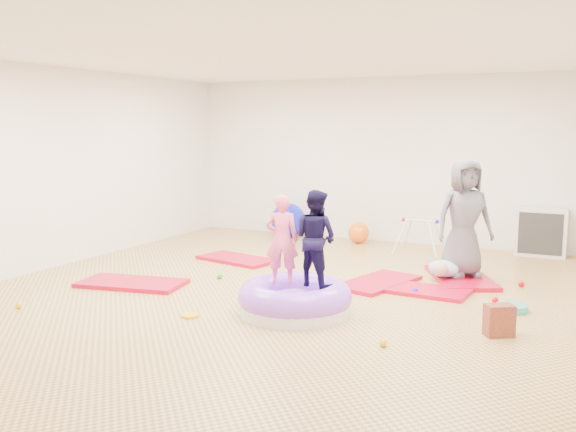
% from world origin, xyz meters
% --- Properties ---
extents(room, '(7.01, 8.01, 2.81)m').
position_xyz_m(room, '(0.00, 0.00, 1.40)').
color(room, tan).
rests_on(room, ground).
extents(gym_mat_front_left, '(1.40, 0.88, 0.05)m').
position_xyz_m(gym_mat_front_left, '(-1.83, -0.42, 0.03)').
color(gym_mat_front_left, red).
rests_on(gym_mat_front_left, ground).
extents(gym_mat_mid_left, '(1.26, 0.82, 0.05)m').
position_xyz_m(gym_mat_mid_left, '(-1.39, 1.44, 0.02)').
color(gym_mat_mid_left, red).
rests_on(gym_mat_mid_left, ground).
extents(gym_mat_center_back, '(0.88, 1.31, 0.05)m').
position_xyz_m(gym_mat_center_back, '(0.93, 0.98, 0.02)').
color(gym_mat_center_back, red).
rests_on(gym_mat_center_back, ground).
extents(gym_mat_right, '(1.18, 0.65, 0.05)m').
position_xyz_m(gym_mat_right, '(1.51, 0.83, 0.02)').
color(gym_mat_right, red).
rests_on(gym_mat_right, ground).
extents(gym_mat_rear_right, '(1.17, 1.47, 0.05)m').
position_xyz_m(gym_mat_rear_right, '(1.83, 1.68, 0.03)').
color(gym_mat_rear_right, red).
rests_on(gym_mat_rear_right, ground).
extents(inflatable_cushion, '(1.21, 1.21, 0.38)m').
position_xyz_m(inflatable_cushion, '(0.53, -0.63, 0.15)').
color(inflatable_cushion, silver).
rests_on(inflatable_cushion, ground).
extents(child_pink, '(0.41, 0.34, 0.97)m').
position_xyz_m(child_pink, '(0.37, -0.61, 0.84)').
color(child_pink, '#FF5686').
rests_on(child_pink, inflatable_cushion).
extents(child_navy, '(0.58, 0.51, 1.02)m').
position_xyz_m(child_navy, '(0.71, -0.52, 0.86)').
color(child_navy, black).
rests_on(child_navy, inflatable_cushion).
extents(adult_caregiver, '(0.89, 0.82, 1.52)m').
position_xyz_m(adult_caregiver, '(1.84, 1.69, 0.81)').
color(adult_caregiver, '#55525F').
rests_on(adult_caregiver, gym_mat_rear_right).
extents(infant, '(0.39, 0.40, 0.23)m').
position_xyz_m(infant, '(1.64, 1.46, 0.17)').
color(infant, '#A0C8FA').
rests_on(infant, gym_mat_rear_right).
extents(ball_pit_balls, '(4.92, 3.46, 0.07)m').
position_xyz_m(ball_pit_balls, '(0.64, 0.06, 0.04)').
color(ball_pit_balls, '#0F18D4').
rests_on(ball_pit_balls, ground).
extents(exercise_ball_blue, '(0.62, 0.62, 0.62)m').
position_xyz_m(exercise_ball_blue, '(-1.59, 3.60, 0.31)').
color(exercise_ball_blue, '#0F18D4').
rests_on(exercise_ball_blue, ground).
extents(exercise_ball_orange, '(0.36, 0.36, 0.36)m').
position_xyz_m(exercise_ball_orange, '(-0.26, 3.60, 0.18)').
color(exercise_ball_orange, orange).
rests_on(exercise_ball_orange, ground).
extents(infant_play_gym, '(0.71, 0.67, 0.54)m').
position_xyz_m(infant_play_gym, '(0.92, 3.11, 0.36)').
color(infant_play_gym, silver).
rests_on(infant_play_gym, ground).
extents(cube_shelf, '(0.74, 0.36, 0.74)m').
position_xyz_m(cube_shelf, '(2.63, 3.79, 0.37)').
color(cube_shelf, silver).
rests_on(cube_shelf, ground).
extents(balance_disc, '(0.33, 0.33, 0.07)m').
position_xyz_m(balance_disc, '(2.60, 0.47, 0.04)').
color(balance_disc, teal).
rests_on(balance_disc, ground).
extents(backpack, '(0.31, 0.28, 0.30)m').
position_xyz_m(backpack, '(2.59, -0.45, 0.15)').
color(backpack, '#C04422').
rests_on(backpack, ground).
extents(yellow_toy, '(0.19, 0.19, 0.03)m').
position_xyz_m(yellow_toy, '(-0.40, -1.22, 0.01)').
color(yellow_toy, '#EAAF10').
rests_on(yellow_toy, ground).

